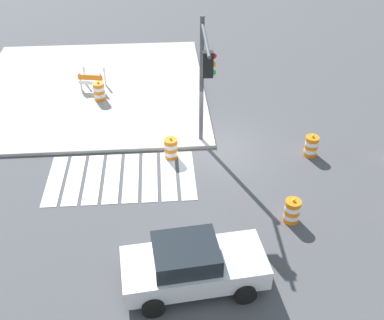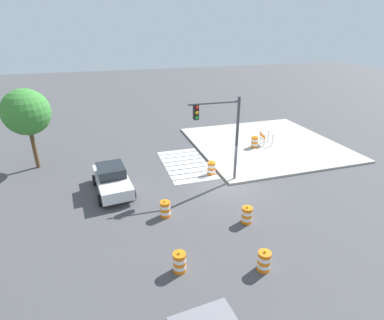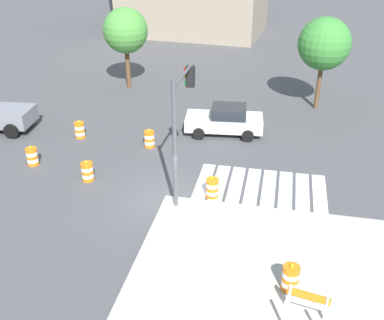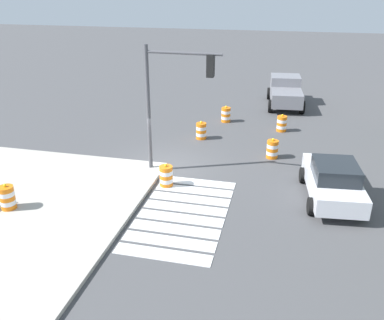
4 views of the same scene
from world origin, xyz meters
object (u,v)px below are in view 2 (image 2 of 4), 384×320
object	(u,v)px
sports_car	(112,179)
traffic_barrel_near_corner	(165,209)
traffic_barrel_on_sidewalk	(254,142)
traffic_barrel_median_near	(211,168)
traffic_light_pole	(221,126)
traffic_barrel_crosswalk_end	(179,262)
traffic_barrel_median_far	(264,261)
traffic_barrel_far_curb	(247,215)
construction_barricade	(264,137)
street_tree_streetside_mid	(26,112)

from	to	relation	value
sports_car	traffic_barrel_near_corner	distance (m)	4.50
traffic_barrel_near_corner	traffic_barrel_on_sidewalk	xyz separation A→B (m)	(7.52, -9.35, 0.15)
traffic_barrel_median_near	traffic_light_pole	size ratio (longest dim) A/B	0.19
traffic_light_pole	traffic_barrel_crosswalk_end	bearing A→B (deg)	146.62
sports_car	traffic_barrel_median_far	xyz separation A→B (m)	(-8.81, -5.62, -0.36)
traffic_barrel_median_near	traffic_barrel_far_curb	distance (m)	5.93
traffic_barrel_far_curb	construction_barricade	bearing A→B (deg)	-33.73
traffic_barrel_median_far	traffic_barrel_on_sidewalk	distance (m)	14.09
traffic_light_pole	traffic_barrel_near_corner	bearing A→B (deg)	123.17
construction_barricade	traffic_light_pole	xyz separation A→B (m)	(-5.26, 6.31, 3.19)
construction_barricade	traffic_light_pole	bearing A→B (deg)	129.79
sports_car	traffic_barrel_median_near	bearing A→B (deg)	-86.66
traffic_barrel_median_near	traffic_barrel_on_sidewalk	distance (m)	6.18
traffic_barrel_median_near	traffic_barrel_far_curb	world-z (taller)	same
sports_car	traffic_barrel_on_sidewalk	bearing A→B (deg)	-72.20
sports_car	traffic_barrel_far_curb	world-z (taller)	sports_car
traffic_barrel_near_corner	traffic_barrel_crosswalk_end	world-z (taller)	same
sports_car	traffic_barrel_median_far	distance (m)	10.46
traffic_barrel_crosswalk_end	traffic_barrel_median_far	distance (m)	3.56
sports_car	construction_barricade	world-z (taller)	sports_car
traffic_barrel_near_corner	traffic_barrel_on_sidewalk	world-z (taller)	traffic_barrel_on_sidewalk
sports_car	traffic_barrel_far_curb	bearing A→B (deg)	-130.51
traffic_barrel_on_sidewalk	traffic_barrel_median_far	bearing A→B (deg)	153.65
sports_car	traffic_barrel_near_corner	bearing A→B (deg)	-145.84
traffic_barrel_median_near	traffic_barrel_on_sidewalk	size ratio (longest dim) A/B	1.00
traffic_barrel_crosswalk_end	traffic_light_pole	size ratio (longest dim) A/B	0.19
sports_car	traffic_light_pole	size ratio (longest dim) A/B	0.81
traffic_barrel_median_far	traffic_barrel_on_sidewalk	xyz separation A→B (m)	(12.62, -6.25, 0.15)
traffic_barrel_median_near	traffic_barrel_on_sidewalk	bearing A→B (deg)	-56.42
traffic_barrel_median_near	construction_barricade	world-z (taller)	construction_barricade
traffic_barrel_crosswalk_end	traffic_barrel_median_near	distance (m)	9.38
traffic_barrel_near_corner	street_tree_streetside_mid	distance (m)	12.23
construction_barricade	traffic_light_pole	size ratio (longest dim) A/B	0.25
sports_car	traffic_barrel_crosswalk_end	xyz separation A→B (m)	(-7.83, -2.20, -0.36)
traffic_barrel_near_corner	traffic_barrel_far_curb	distance (m)	4.35
construction_barricade	traffic_barrel_near_corner	bearing A→B (deg)	127.28
traffic_barrel_far_curb	construction_barricade	xyz separation A→B (m)	(9.83, -6.56, 0.27)
sports_car	traffic_barrel_on_sidewalk	world-z (taller)	sports_car
sports_car	traffic_barrel_median_near	xyz separation A→B (m)	(0.39, -6.72, -0.36)
traffic_barrel_median_near	traffic_barrel_far_curb	xyz separation A→B (m)	(-5.92, 0.25, 0.00)
traffic_barrel_median_far	traffic_barrel_far_curb	world-z (taller)	same
traffic_barrel_crosswalk_end	traffic_barrel_on_sidewalk	bearing A→B (deg)	-39.72
traffic_barrel_median_far	traffic_light_pole	distance (m)	8.65
traffic_barrel_near_corner	street_tree_streetside_mid	world-z (taller)	street_tree_streetside_mid
traffic_barrel_median_far	traffic_barrel_far_curb	bearing A→B (deg)	-14.63
traffic_barrel_median_near	traffic_barrel_median_far	xyz separation A→B (m)	(-9.21, 1.10, 0.00)
traffic_barrel_median_near	street_tree_streetside_mid	xyz separation A→B (m)	(4.81, 11.73, 3.67)
traffic_barrel_near_corner	traffic_barrel_on_sidewalk	distance (m)	12.00
traffic_barrel_median_far	traffic_barrel_far_curb	xyz separation A→B (m)	(3.28, -0.86, 0.00)
traffic_barrel_crosswalk_end	construction_barricade	xyz separation A→B (m)	(12.12, -10.83, 0.27)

